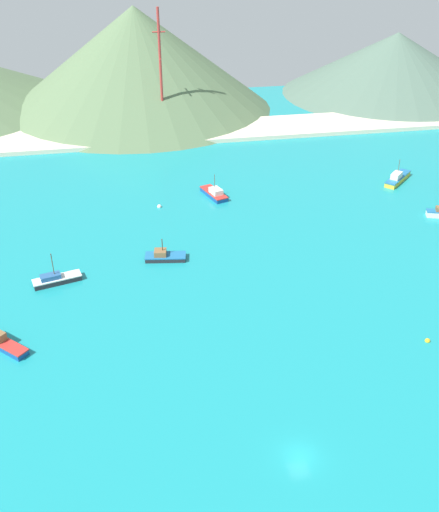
{
  "coord_description": "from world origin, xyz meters",
  "views": [
    {
      "loc": [
        -18.12,
        -44.32,
        56.03
      ],
      "look_at": [
        -0.99,
        47.76,
        0.36
      ],
      "focal_mm": 40.17,
      "sensor_mm": 36.0,
      "label": 1
    }
  ],
  "objects": [
    {
      "name": "ground",
      "position": [
        0.0,
        30.0,
        -0.25
      ],
      "size": [
        260.0,
        280.0,
        0.5
      ],
      "color": "teal"
    },
    {
      "name": "fishing_boat_0",
      "position": [
        -38.43,
        28.35,
        0.83
      ],
      "size": [
        8.84,
        8.66,
        2.34
      ],
      "color": "#14478C",
      "rests_on": "ground"
    },
    {
      "name": "fishing_boat_2",
      "position": [
        48.5,
        75.52,
        0.92
      ],
      "size": [
        9.77,
        9.5,
        5.93
      ],
      "color": "gold",
      "rests_on": "ground"
    },
    {
      "name": "fishing_boat_3",
      "position": [
        2.9,
        75.22,
        0.83
      ],
      "size": [
        5.53,
        9.25,
        5.56
      ],
      "color": "#14478C",
      "rests_on": "ground"
    },
    {
      "name": "fishing_boat_6",
      "position": [
        -11.34,
        49.06,
        0.69
      ],
      "size": [
        8.02,
        4.07,
        4.4
      ],
      "color": "#232328",
      "rests_on": "ground"
    },
    {
      "name": "fishing_boat_7",
      "position": [
        -31.08,
        44.48,
        0.75
      ],
      "size": [
        8.73,
        4.42,
        6.05
      ],
      "color": "#232328",
      "rests_on": "ground"
    },
    {
      "name": "buoy_0",
      "position": [
        -10.22,
        71.82,
        0.17
      ],
      "size": [
        0.97,
        0.97,
        0.97
      ],
      "color": "silver",
      "rests_on": "ground"
    },
    {
      "name": "buoy_1",
      "position": [
        25.77,
        17.31,
        0.14
      ],
      "size": [
        0.79,
        0.79,
        0.79
      ],
      "color": "gold",
      "rests_on": "ground"
    },
    {
      "name": "beach_strip",
      "position": [
        0.0,
        120.19,
        0.6
      ],
      "size": [
        247.0,
        18.82,
        1.2
      ],
      "primitive_type": "cube",
      "color": "beige",
      "rests_on": "ground"
    },
    {
      "name": "hill_central",
      "position": [
        -9.48,
        150.37,
        16.15
      ],
      "size": [
        88.64,
        88.64,
        32.3
      ],
      "color": "#56704C",
      "rests_on": "ground"
    },
    {
      "name": "hill_east",
      "position": [
        81.88,
        151.4,
        10.69
      ],
      "size": [
        78.73,
        78.73,
        21.38
      ],
      "color": "#4C6656",
      "rests_on": "ground"
    },
    {
      "name": "radio_tower",
      "position": [
        -4.22,
        120.91,
        18.02
      ],
      "size": [
        3.53,
        2.83,
        35.35
      ],
      "color": "#B7332D",
      "rests_on": "ground"
    }
  ]
}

